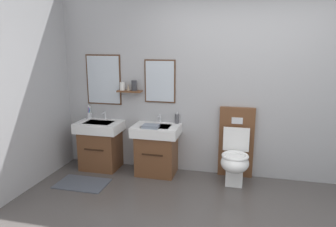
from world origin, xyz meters
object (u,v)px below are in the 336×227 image
Objects in this scene: toilet at (235,155)px; soap_dispenser at (177,119)px; vanity_sink_left at (101,143)px; vanity_sink_right at (157,148)px; folded_hand_towel at (151,126)px; toothbrush_cup at (90,115)px.

toilet is 5.74× the size of soap_dispenser.
vanity_sink_left and vanity_sink_right have the same top height.
vanity_sink_right is 4.13× the size of soap_dispenser.
vanity_sink_right is at bearing -179.65° from toilet.
folded_hand_towel is at bearing -172.41° from toilet.
folded_hand_towel is at bearing -16.15° from toothbrush_cup.
toilet reaches higher than soap_dispenser.
toothbrush_cup reaches higher than vanity_sink_left.
vanity_sink_left is 3.47× the size of toothbrush_cup.
vanity_sink_right is 0.39m from folded_hand_towel.
toothbrush_cup is 1.19× the size of soap_dispenser.
toothbrush_cup is (-0.25, 0.17, 0.40)m from vanity_sink_left.
vanity_sink_right is at bearing 0.00° from vanity_sink_left.
vanity_sink_right is 1.21m from toothbrush_cup.
toilet reaches higher than vanity_sink_left.
soap_dispenser is at bearing 0.41° from toothbrush_cup.
vanity_sink_left is at bearing 170.07° from folded_hand_towel.
toothbrush_cup is (-2.24, 0.16, 0.40)m from toilet.
folded_hand_towel is (0.84, -0.15, 0.36)m from vanity_sink_left.
vanity_sink_right is 1.11m from toilet.
vanity_sink_right is (0.88, 0.00, 0.00)m from vanity_sink_left.
toothbrush_cup is 0.94× the size of folded_hand_towel.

